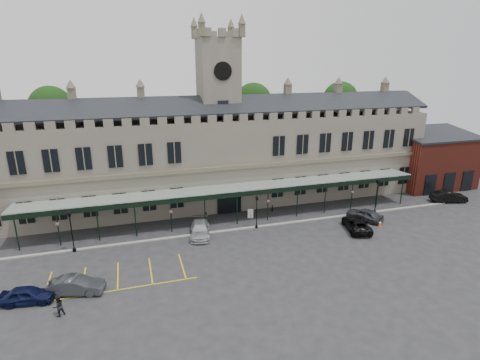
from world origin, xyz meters
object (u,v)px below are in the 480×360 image
object	(u,v)px
clock_tower	(219,108)
traffic_cone	(380,223)
lamp_post_right	(377,192)
car_left_a	(28,295)
car_van	(356,224)
station_building	(220,157)
sign_board	(250,214)
lamp_post_mid	(257,209)
person_a	(51,289)
car_taxi	(200,229)
car_right_b	(449,197)
car_left_b	(76,285)
person_b	(58,306)
lamp_post_left	(71,227)
car_right_a	(365,214)

from	to	relation	value
clock_tower	traffic_cone	distance (m)	25.31
lamp_post_right	car_left_a	size ratio (longest dim) A/B	1.16
car_left_a	car_van	distance (m)	34.30
station_building	sign_board	distance (m)	9.75
lamp_post_mid	person_a	world-z (taller)	lamp_post_mid
station_building	car_taxi	world-z (taller)	station_building
traffic_cone	car_right_b	size ratio (longest dim) A/B	0.15
lamp_post_mid	car_right_b	world-z (taller)	lamp_post_mid
clock_tower	lamp_post_mid	size ratio (longest dim) A/B	5.90
car_left_b	person_b	distance (m)	3.03
clock_tower	person_b	size ratio (longest dim) A/B	13.95
lamp_post_left	car_right_b	size ratio (longest dim) A/B	0.96
person_b	lamp_post_left	bearing A→B (deg)	-124.31
station_building	car_right_b	bearing A→B (deg)	-18.07
lamp_post_left	car_right_a	world-z (taller)	lamp_post_left
sign_board	car_left_b	world-z (taller)	car_left_b
station_building	clock_tower	distance (m)	6.64
car_right_a	person_a	distance (m)	35.53
lamp_post_left	car_taxi	size ratio (longest dim) A/B	0.91
person_b	lamp_post_right	bearing A→B (deg)	161.79
lamp_post_right	person_a	world-z (taller)	lamp_post_right
car_left_a	traffic_cone	bearing A→B (deg)	-75.29
lamp_post_mid	person_b	distance (m)	23.05
lamp_post_mid	car_right_a	world-z (taller)	lamp_post_mid
lamp_post_left	person_b	world-z (taller)	lamp_post_left
clock_tower	car_right_a	distance (m)	23.46
sign_board	car_van	bearing A→B (deg)	-17.65
sign_board	car_right_a	distance (m)	14.37
station_building	car_left_b	distance (m)	26.17
car_left_b	car_right_a	world-z (taller)	car_right_a
station_building	car_left_a	world-z (taller)	station_building
station_building	car_right_b	distance (m)	33.10
station_building	car_taxi	size ratio (longest dim) A/B	11.60
traffic_cone	car_right_a	xyz separation A→B (m)	(-0.64, 2.22, 0.40)
station_building	lamp_post_mid	world-z (taller)	station_building
clock_tower	person_a	bearing A→B (deg)	-135.23
lamp_post_right	traffic_cone	xyz separation A→B (m)	(-2.04, -3.80, -2.51)
person_b	lamp_post_mid	bearing A→B (deg)	173.86
lamp_post_right	car_left_a	world-z (taller)	lamp_post_right
car_van	person_b	xyz separation A→B (m)	(-31.30, -7.11, 0.17)
lamp_post_mid	car_taxi	size ratio (longest dim) A/B	0.81
car_taxi	car_van	distance (m)	18.42
car_left_a	person_b	size ratio (longest dim) A/B	2.36
sign_board	person_a	xyz separation A→B (m)	(-21.33, -11.48, 0.25)
car_right_b	person_a	world-z (taller)	person_a
lamp_post_right	sign_board	world-z (taller)	lamp_post_right
car_left_a	car_left_b	bearing A→B (deg)	-78.07
traffic_cone	car_left_a	bearing A→B (deg)	-172.98
car_left_a	person_a	bearing A→B (deg)	-79.29
car_van	car_right_b	bearing A→B (deg)	-152.06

